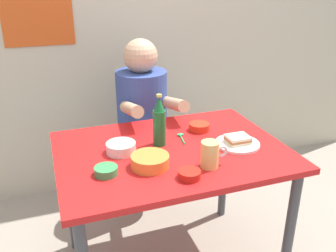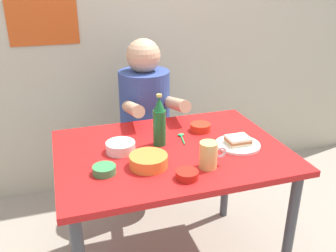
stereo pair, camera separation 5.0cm
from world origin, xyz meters
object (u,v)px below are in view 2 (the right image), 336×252
(stool, at_px, (146,160))
(person_seated, at_px, (145,103))
(beer_mug, at_px, (209,155))
(sandwich, at_px, (238,140))
(soup_bowl_orange, at_px, (149,160))
(plate_orange, at_px, (238,145))
(dining_table, at_px, (171,166))
(beer_bottle, at_px, (159,122))

(stool, bearing_deg, person_seated, -90.00)
(beer_mug, bearing_deg, sandwich, 34.04)
(person_seated, bearing_deg, soup_bowl_orange, -103.17)
(plate_orange, bearing_deg, stool, 112.77)
(dining_table, bearing_deg, stool, 87.47)
(person_seated, distance_m, sandwich, 0.75)
(dining_table, bearing_deg, plate_orange, -12.48)
(stool, height_order, beer_mug, beer_mug)
(plate_orange, bearing_deg, sandwich, 180.00)
(sandwich, bearing_deg, beer_mug, -145.96)
(dining_table, relative_size, beer_bottle, 4.20)
(stool, relative_size, plate_orange, 2.05)
(dining_table, bearing_deg, beer_mug, -65.69)
(person_seated, bearing_deg, stool, 90.00)
(stool, relative_size, soup_bowl_orange, 2.65)
(plate_orange, bearing_deg, soup_bowl_orange, -172.31)
(dining_table, distance_m, sandwich, 0.35)
(person_seated, relative_size, sandwich, 6.54)
(plate_orange, bearing_deg, dining_table, 167.52)
(dining_table, relative_size, person_seated, 1.53)
(beer_mug, bearing_deg, beer_bottle, 116.09)
(dining_table, xyz_separation_m, stool, (0.03, 0.63, -0.30))
(stool, height_order, person_seated, person_seated)
(dining_table, relative_size, sandwich, 10.00)
(dining_table, height_order, soup_bowl_orange, soup_bowl_orange)
(sandwich, height_order, soup_bowl_orange, soup_bowl_orange)
(person_seated, bearing_deg, beer_mug, -85.09)
(beer_mug, xyz_separation_m, beer_bottle, (-0.14, 0.29, 0.06))
(sandwich, distance_m, beer_mug, 0.27)
(beer_mug, relative_size, soup_bowl_orange, 0.74)
(beer_mug, distance_m, soup_bowl_orange, 0.26)
(sandwich, distance_m, soup_bowl_orange, 0.47)
(sandwich, relative_size, soup_bowl_orange, 0.65)
(beer_bottle, relative_size, soup_bowl_orange, 1.54)
(plate_orange, height_order, beer_mug, beer_mug)
(dining_table, distance_m, beer_mug, 0.29)
(dining_table, distance_m, beer_bottle, 0.22)
(dining_table, height_order, sandwich, sandwich)
(person_seated, distance_m, beer_mug, 0.84)
(soup_bowl_orange, bearing_deg, beer_bottle, 61.26)
(plate_orange, height_order, sandwich, sandwich)
(person_seated, xyz_separation_m, soup_bowl_orange, (-0.18, -0.75, 0.01))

